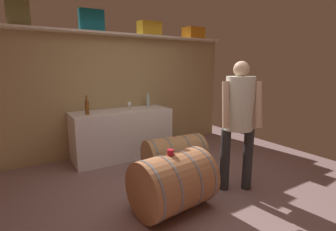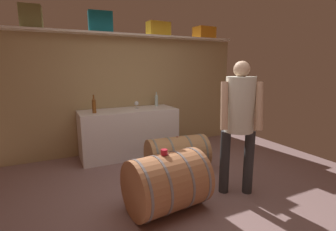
% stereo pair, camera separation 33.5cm
% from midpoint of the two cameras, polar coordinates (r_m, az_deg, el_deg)
% --- Properties ---
extents(ground_plane, '(5.83, 7.62, 0.02)m').
position_cam_midpoint_polar(ground_plane, '(3.74, -3.23, -14.75)').
color(ground_plane, '#846664').
extents(back_wall_panel, '(4.63, 0.10, 2.17)m').
position_cam_midpoint_polar(back_wall_panel, '(4.92, -12.65, 4.57)').
color(back_wall_panel, tan).
rests_on(back_wall_panel, ground).
extents(high_shelf_board, '(4.26, 0.40, 0.03)m').
position_cam_midpoint_polar(high_shelf_board, '(4.78, -12.61, 17.59)').
color(high_shelf_board, white).
rests_on(high_shelf_board, back_wall_panel).
extents(toolcase_olive, '(0.32, 0.28, 0.35)m').
position_cam_midpoint_polar(toolcase_olive, '(4.54, -33.01, 18.93)').
color(toolcase_olive, olive).
rests_on(toolcase_olive, high_shelf_board).
extents(toolcase_teal, '(0.41, 0.22, 0.35)m').
position_cam_midpoint_polar(toolcase_teal, '(4.66, -19.24, 19.81)').
color(toolcase_teal, '#117186').
rests_on(toolcase_teal, high_shelf_board).
extents(toolcase_yellow, '(0.44, 0.26, 0.26)m').
position_cam_midpoint_polar(toolcase_yellow, '(5.02, -6.31, 19.14)').
color(toolcase_yellow, yellow).
rests_on(toolcase_yellow, high_shelf_board).
extents(toolcase_orange, '(0.42, 0.33, 0.23)m').
position_cam_midpoint_polar(toolcase_orange, '(5.54, 4.00, 18.27)').
color(toolcase_orange, orange).
rests_on(toolcase_orange, high_shelf_board).
extents(work_cabinet, '(1.74, 0.67, 0.86)m').
position_cam_midpoint_polar(work_cabinet, '(4.62, -12.53, -4.10)').
color(work_cabinet, white).
rests_on(work_cabinet, ground).
extents(wine_bottle_clear, '(0.07, 0.07, 0.28)m').
position_cam_midpoint_polar(wine_bottle_clear, '(4.91, -6.51, 3.50)').
color(wine_bottle_clear, '#ADC6C2').
rests_on(wine_bottle_clear, work_cabinet).
extents(wine_bottle_amber, '(0.07, 0.07, 0.31)m').
position_cam_midpoint_polar(wine_bottle_amber, '(4.28, -20.22, 1.93)').
color(wine_bottle_amber, brown).
rests_on(wine_bottle_amber, work_cabinet).
extents(wine_glass, '(0.08, 0.08, 0.14)m').
position_cam_midpoint_polar(wine_glass, '(4.63, -10.95, 2.57)').
color(wine_glass, white).
rests_on(wine_glass, work_cabinet).
extents(wine_barrel_near, '(0.93, 0.75, 0.68)m').
position_cam_midpoint_polar(wine_barrel_near, '(2.92, -2.27, -15.07)').
color(wine_barrel_near, '#A56942').
rests_on(wine_barrel_near, ground).
extents(wine_barrel_far, '(0.98, 0.63, 0.57)m').
position_cam_midpoint_polar(wine_barrel_far, '(3.94, -0.97, -8.80)').
color(wine_barrel_far, '#AE7E51').
rests_on(wine_barrel_far, ground).
extents(tasting_cup, '(0.08, 0.08, 0.06)m').
position_cam_midpoint_polar(tasting_cup, '(2.76, -2.94, -8.43)').
color(tasting_cup, red).
rests_on(tasting_cup, wine_barrel_near).
extents(winemaker_pouring, '(0.53, 0.48, 1.69)m').
position_cam_midpoint_polar(winemaker_pouring, '(3.25, 13.17, 0.46)').
color(winemaker_pouring, '#2D2E30').
rests_on(winemaker_pouring, ground).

